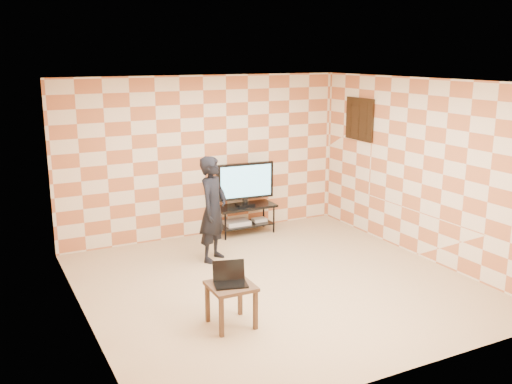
# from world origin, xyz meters

# --- Properties ---
(floor) EXTENTS (5.00, 5.00, 0.00)m
(floor) POSITION_xyz_m (0.00, 0.00, 0.00)
(floor) COLOR tan
(floor) RESTS_ON ground
(wall_back) EXTENTS (5.00, 0.02, 2.70)m
(wall_back) POSITION_xyz_m (0.00, 2.50, 1.35)
(wall_back) COLOR beige
(wall_back) RESTS_ON ground
(wall_front) EXTENTS (5.00, 0.02, 2.70)m
(wall_front) POSITION_xyz_m (0.00, -2.50, 1.35)
(wall_front) COLOR beige
(wall_front) RESTS_ON ground
(wall_left) EXTENTS (0.02, 5.00, 2.70)m
(wall_left) POSITION_xyz_m (-2.50, 0.00, 1.35)
(wall_left) COLOR beige
(wall_left) RESTS_ON ground
(wall_right) EXTENTS (0.02, 5.00, 2.70)m
(wall_right) POSITION_xyz_m (2.50, 0.00, 1.35)
(wall_right) COLOR beige
(wall_right) RESTS_ON ground
(ceiling) EXTENTS (5.00, 5.00, 0.02)m
(ceiling) POSITION_xyz_m (0.00, 0.00, 2.70)
(ceiling) COLOR white
(ceiling) RESTS_ON wall_back
(wall_art) EXTENTS (0.04, 0.72, 0.72)m
(wall_art) POSITION_xyz_m (2.47, 1.55, 1.95)
(wall_art) COLOR black
(wall_art) RESTS_ON wall_right
(tv_stand) EXTENTS (1.05, 0.47, 0.50)m
(tv_stand) POSITION_xyz_m (0.61, 2.20, 0.37)
(tv_stand) COLOR black
(tv_stand) RESTS_ON floor
(tv) EXTENTS (1.02, 0.21, 0.74)m
(tv) POSITION_xyz_m (0.61, 2.20, 0.91)
(tv) COLOR black
(tv) RESTS_ON tv_stand
(dvd_player) EXTENTS (0.43, 0.31, 0.07)m
(dvd_player) POSITION_xyz_m (0.45, 2.21, 0.21)
(dvd_player) COLOR silver
(dvd_player) RESTS_ON tv_stand
(game_console) EXTENTS (0.24, 0.17, 0.05)m
(game_console) POSITION_xyz_m (0.89, 2.22, 0.20)
(game_console) COLOR silver
(game_console) RESTS_ON tv_stand
(side_table) EXTENTS (0.50, 0.50, 0.50)m
(side_table) POSITION_xyz_m (-1.05, -0.83, 0.41)
(side_table) COLOR #3C2719
(side_table) RESTS_ON floor
(laptop) EXTENTS (0.43, 0.37, 0.25)m
(laptop) POSITION_xyz_m (-1.05, -0.80, 0.55)
(laptop) COLOR black
(laptop) RESTS_ON side_table
(person) EXTENTS (0.68, 0.67, 1.59)m
(person) POSITION_xyz_m (-0.39, 1.24, 0.79)
(person) COLOR black
(person) RESTS_ON floor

